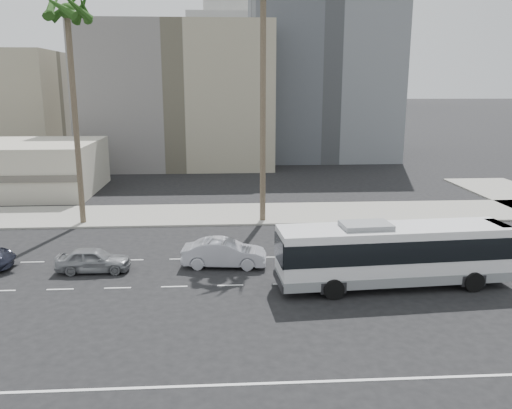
{
  "coord_description": "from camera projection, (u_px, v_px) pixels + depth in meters",
  "views": [
    {
      "loc": [
        -6.26,
        -26.27,
        10.61
      ],
      "look_at": [
        -4.36,
        4.0,
        3.54
      ],
      "focal_mm": 36.39,
      "sensor_mm": 36.0,
      "label": 1
    }
  ],
  "objects": [
    {
      "name": "palm_mid",
      "position": [
        67.0,
        16.0,
        36.73
      ],
      "size": [
        5.51,
        5.51,
        17.01
      ],
      "rotation": [
        0.0,
        0.0,
        -0.03
      ],
      "color": "brown",
      "rests_on": "ground"
    },
    {
      "name": "civic_tower",
      "position": [
        230.0,
        27.0,
        262.36
      ],
      "size": [
        42.0,
        42.0,
        129.0
      ],
      "color": "beige",
      "rests_on": "ground"
    },
    {
      "name": "highrise_right",
      "position": [
        330.0,
        31.0,
        246.67
      ],
      "size": [
        26.0,
        26.0,
        70.0
      ],
      "primitive_type": "cube",
      "color": "slate",
      "rests_on": "ground"
    },
    {
      "name": "midrise_gray_center",
      "position": [
        319.0,
        67.0,
        76.4
      ],
      "size": [
        20.0,
        20.0,
        26.0
      ],
      "primitive_type": "cube",
      "color": "#51555B",
      "rests_on": "ground"
    },
    {
      "name": "highrise_far",
      "position": [
        364.0,
        47.0,
        278.49
      ],
      "size": [
        22.0,
        22.0,
        60.0
      ],
      "primitive_type": "cube",
      "color": "slate",
      "rests_on": "ground"
    },
    {
      "name": "city_bus",
      "position": [
        393.0,
        253.0,
        27.53
      ],
      "size": [
        12.53,
        3.62,
        3.55
      ],
      "rotation": [
        0.0,
        0.0,
        0.07
      ],
      "color": "silver",
      "rests_on": "ground"
    },
    {
      "name": "car_b",
      "position": [
        94.0,
        260.0,
        29.9
      ],
      "size": [
        1.72,
        4.2,
        1.43
      ],
      "primitive_type": "imported",
      "rotation": [
        0.0,
        0.0,
        1.56
      ],
      "color": "gray",
      "rests_on": "ground"
    },
    {
      "name": "midrise_beige_west",
      "position": [
        180.0,
        96.0,
        69.28
      ],
      "size": [
        24.0,
        18.0,
        18.0
      ],
      "primitive_type": "cube",
      "color": "gray",
      "rests_on": "ground"
    },
    {
      "name": "car_a",
      "position": [
        224.0,
        253.0,
        30.75
      ],
      "size": [
        2.21,
        5.11,
        1.64
      ],
      "primitive_type": "imported",
      "rotation": [
        0.0,
        0.0,
        1.47
      ],
      "color": "#B3B3BE",
      "rests_on": "ground"
    },
    {
      "name": "sidewalk_north",
      "position": [
        299.0,
        213.0,
        43.37
      ],
      "size": [
        120.0,
        7.0,
        0.15
      ],
      "primitive_type": "cube",
      "color": "gray",
      "rests_on": "ground"
    },
    {
      "name": "ground",
      "position": [
        340.0,
        283.0,
        28.32
      ],
      "size": [
        700.0,
        700.0,
        0.0
      ],
      "primitive_type": "plane",
      "color": "black",
      "rests_on": "ground"
    }
  ]
}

